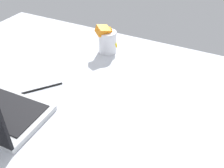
% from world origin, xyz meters
% --- Properties ---
extents(bed_mattress, '(1.80, 1.40, 0.18)m').
position_xyz_m(bed_mattress, '(0.00, 0.00, 0.09)').
color(bed_mattress, '#B7BCC6').
rests_on(bed_mattress, ground).
extents(snack_cup, '(0.11, 0.11, 0.15)m').
position_xyz_m(snack_cup, '(0.12, -0.48, 0.24)').
color(snack_cup, silver).
rests_on(snack_cup, bed_mattress).
extents(charger_cable, '(0.11, 0.14, 0.01)m').
position_xyz_m(charger_cable, '(0.22, -0.08, 0.18)').
color(charger_cable, black).
rests_on(charger_cable, bed_mattress).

